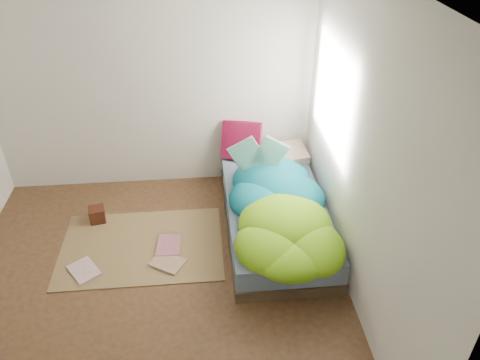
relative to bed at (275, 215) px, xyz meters
name	(u,v)px	position (x,y,z in m)	size (l,w,h in m)	color
ground	(154,286)	(-1.22, -0.72, -0.17)	(3.50, 3.50, 0.00)	#47271B
room_walls	(132,126)	(-1.21, -0.71, 1.46)	(3.54, 3.54, 2.62)	silver
bed	(275,215)	(0.00, 0.00, 0.00)	(1.00, 2.00, 0.34)	#3B2E20
duvet	(280,201)	(0.00, -0.22, 0.34)	(0.96, 1.84, 0.34)	#065E68
rug	(142,246)	(-1.37, -0.17, -0.16)	(1.60, 1.10, 0.01)	brown
pillow_floral	(282,155)	(0.20, 0.81, 0.23)	(0.56, 0.35, 0.13)	beige
pillow_magenta	(242,141)	(-0.26, 0.91, 0.39)	(0.44, 0.14, 0.44)	#540523
open_book	(259,146)	(-0.14, 0.30, 0.66)	(0.50, 0.11, 0.30)	#287C31
wooden_box	(97,214)	(-1.87, 0.28, -0.08)	(0.16, 0.16, 0.16)	#34180B
floor_book_a	(73,276)	(-1.97, -0.55, -0.14)	(0.22, 0.30, 0.02)	silver
floor_book_b	(157,246)	(-1.22, -0.20, -0.14)	(0.24, 0.32, 0.03)	#B86A77
floor_book_c	(161,270)	(-1.16, -0.55, -0.14)	(0.23, 0.31, 0.02)	tan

